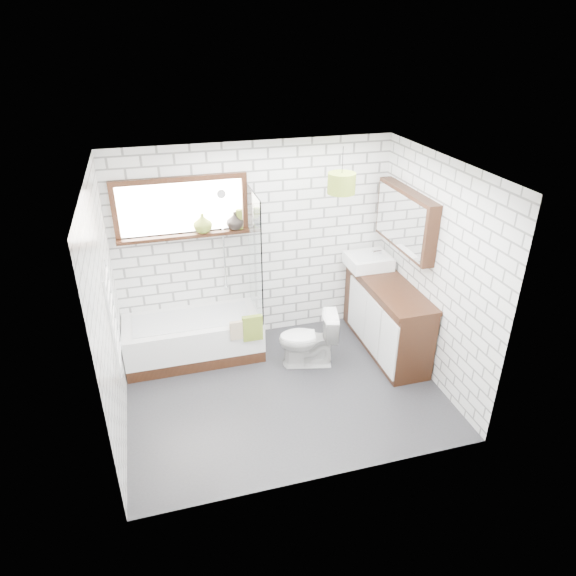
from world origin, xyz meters
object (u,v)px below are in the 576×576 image
object	(u,v)px
bathtub	(194,338)
pendant	(342,183)
basin	(368,261)
toilet	(308,339)
vanity	(386,316)

from	to	relation	value
bathtub	pendant	xyz separation A→B (m)	(1.75, -0.20, 1.84)
basin	toilet	distance (m)	1.31
basin	toilet	xyz separation A→B (m)	(-0.98, -0.59, -0.64)
bathtub	toilet	world-z (taller)	toilet
bathtub	toilet	size ratio (longest dim) A/B	2.33
bathtub	toilet	xyz separation A→B (m)	(1.28, -0.53, 0.09)
vanity	basin	xyz separation A→B (m)	(-0.06, 0.50, 0.53)
bathtub	pendant	distance (m)	2.54
pendant	toilet	bearing A→B (deg)	-144.51
bathtub	basin	size ratio (longest dim) A/B	3.06
vanity	basin	distance (m)	0.73
basin	pendant	distance (m)	1.25
vanity	pendant	size ratio (longest dim) A/B	5.14
vanity	pendant	world-z (taller)	pendant
bathtub	basin	world-z (taller)	basin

